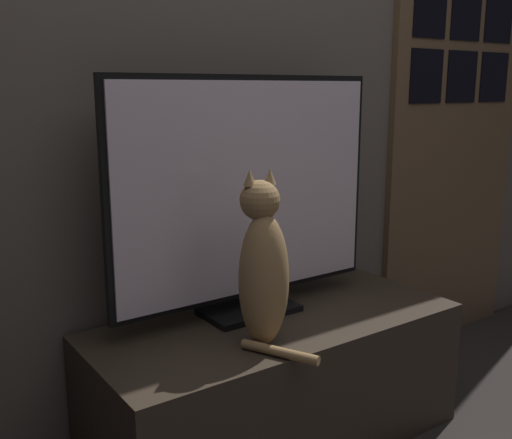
% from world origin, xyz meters
% --- Properties ---
extents(wall_back, '(4.80, 0.05, 2.60)m').
position_xyz_m(wall_back, '(0.00, 1.22, 1.30)').
color(wall_back, '#60564C').
rests_on(wall_back, ground_plane).
extents(tv_stand, '(1.22, 0.53, 0.44)m').
position_xyz_m(tv_stand, '(0.00, 0.92, 0.22)').
color(tv_stand, '#33281E').
rests_on(tv_stand, ground_plane).
extents(tv, '(0.97, 0.19, 0.77)m').
position_xyz_m(tv, '(-0.04, 1.02, 0.84)').
color(tv, black).
rests_on(tv, tv_stand).
extents(cat, '(0.17, 0.30, 0.51)m').
position_xyz_m(cat, '(-0.15, 0.79, 0.67)').
color(cat, '#997547').
rests_on(cat, tv_stand).
extents(door, '(0.84, 0.04, 2.05)m').
position_xyz_m(door, '(1.22, 1.18, 1.05)').
color(door, brown).
rests_on(door, ground_plane).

